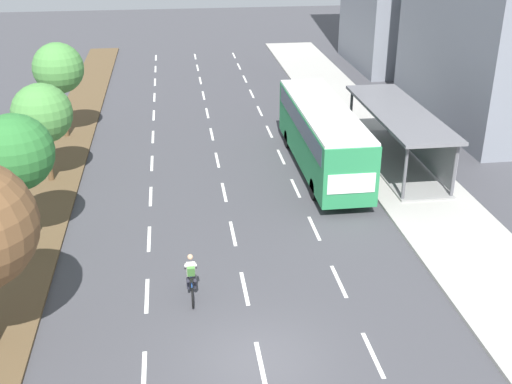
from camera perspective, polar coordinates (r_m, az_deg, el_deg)
ground_plane at (r=20.07m, az=0.36°, el=-14.87°), size 140.00×140.00×0.00m
median_strip at (r=38.04m, az=-16.50°, el=4.10°), size 2.60×52.00×0.12m
sidewalk_right at (r=39.24m, az=9.76°, el=5.43°), size 4.50×52.00×0.15m
lane_divider_left at (r=36.40m, az=-9.27°, el=3.80°), size 0.14×48.47×0.01m
lane_divider_center at (r=36.44m, az=-3.75°, el=4.10°), size 0.14×48.47×0.01m
lane_divider_right at (r=36.81m, az=1.70°, el=4.37°), size 0.14×48.47×0.01m
bus_shelter at (r=34.01m, az=12.98°, el=5.33°), size 2.90×10.06×2.86m
bus at (r=32.65m, az=5.96°, el=5.39°), size 2.54×11.29×3.37m
cyclist at (r=22.44m, az=-5.82°, el=-7.75°), size 0.46×1.82×1.71m
median_tree_second at (r=25.90m, az=-20.80°, el=3.29°), size 2.98×2.98×5.43m
median_tree_third at (r=32.15m, az=-18.63°, el=6.67°), size 2.88×2.88×4.87m
median_tree_fourth at (r=38.23m, az=-17.30°, el=10.52°), size 2.86×2.86×5.48m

